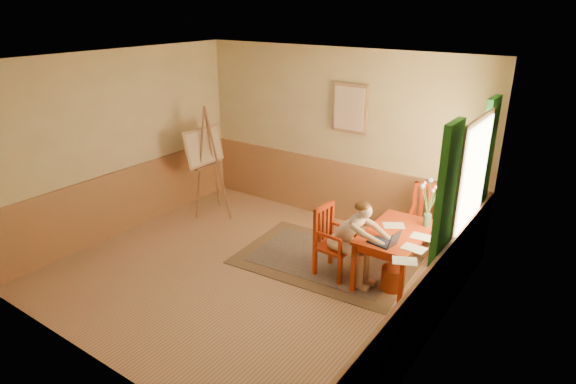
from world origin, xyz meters
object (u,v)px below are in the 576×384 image
Objects in this scene: easel at (205,151)px; table at (396,237)px; chair_left at (333,241)px; chair_back at (426,221)px; laptop at (386,241)px; figure at (352,237)px.

table is at bearing -4.26° from easel.
chair_left is 1.49m from chair_back.
chair_back is 0.55× the size of easel.
laptop is (0.04, -0.43, 0.13)m from table.
laptop is 0.21× the size of easel.
easel is at bearing -169.32° from chair_back.
laptop is (-0.02, -1.37, 0.25)m from chair_back.
figure reaches higher than table.
chair_back is at bearing 89.03° from laptop.
figure is at bearing -111.79° from chair_back.
easel reaches higher than figure.
chair_left is 0.94× the size of chair_back.
laptop is at bearing -10.35° from figure.
figure is (0.30, -0.03, 0.16)m from chair_left.
chair_back reaches higher than chair_left.
chair_left is at bearing -11.47° from easel.
chair_left is at bearing -158.06° from table.
figure is at bearing -10.97° from easel.
laptop is at bearing -90.97° from chair_back.
chair_back is at bearing 56.97° from chair_left.
figure reaches higher than chair_left.
chair_left is 2.92m from easel.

